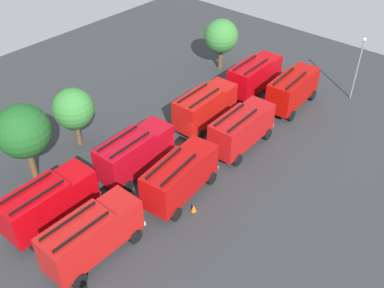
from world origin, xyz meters
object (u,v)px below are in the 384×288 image
(fire_truck_0, at_px, (92,234))
(fire_truck_3, at_px, (293,89))
(fire_truck_1, at_px, (180,175))
(traffic_cone_0, at_px, (109,164))
(firefighter_2, at_px, (177,108))
(traffic_cone_2, at_px, (209,93))
(fire_truck_7, at_px, (255,75))
(lamppost, at_px, (358,64))
(fire_truck_6, at_px, (205,106))
(fire_truck_4, at_px, (49,202))
(tree_1, at_px, (23,132))
(tree_3, at_px, (221,36))
(fire_truck_2, at_px, (242,128))
(traffic_cone_1, at_px, (194,208))
(tree_2, at_px, (73,109))
(fire_truck_5, at_px, (135,152))
(firefighter_0, at_px, (58,176))

(fire_truck_0, height_order, fire_truck_3, same)
(fire_truck_1, height_order, traffic_cone_0, fire_truck_1)
(fire_truck_3, relative_size, firefighter_2, 4.25)
(fire_truck_1, relative_size, traffic_cone_2, 10.28)
(fire_truck_7, relative_size, lamppost, 1.06)
(fire_truck_6, bearing_deg, traffic_cone_2, 32.88)
(fire_truck_3, relative_size, fire_truck_4, 1.01)
(tree_1, relative_size, traffic_cone_2, 9.42)
(fire_truck_3, xyz_separation_m, tree_3, (1.95, 10.82, 1.89))
(traffic_cone_0, bearing_deg, fire_truck_1, -78.62)
(tree_1, distance_m, tree_3, 25.56)
(tree_3, bearing_deg, traffic_cone_2, -151.94)
(fire_truck_2, height_order, traffic_cone_1, fire_truck_2)
(fire_truck_7, relative_size, tree_1, 1.07)
(fire_truck_0, bearing_deg, fire_truck_4, 90.78)
(tree_1, xyz_separation_m, tree_2, (5.24, 0.77, -0.75))
(fire_truck_1, bearing_deg, traffic_cone_2, 24.51)
(fire_truck_2, bearing_deg, traffic_cone_1, -168.86)
(fire_truck_2, distance_m, fire_truck_5, 9.74)
(fire_truck_2, relative_size, firefighter_0, 4.29)
(fire_truck_0, xyz_separation_m, lamppost, (31.39, -3.95, 1.84))
(firefighter_0, xyz_separation_m, traffic_cone_1, (5.01, -10.17, -0.65))
(fire_truck_1, xyz_separation_m, firefighter_2, (8.24, 7.99, -1.18))
(fire_truck_3, bearing_deg, fire_truck_1, 177.21)
(fire_truck_4, height_order, fire_truck_5, same)
(fire_truck_5, distance_m, firefighter_2, 9.14)
(fire_truck_0, relative_size, fire_truck_3, 0.98)
(firefighter_0, height_order, tree_2, tree_2)
(fire_truck_7, relative_size, traffic_cone_0, 10.46)
(fire_truck_6, height_order, traffic_cone_2, fire_truck_6)
(fire_truck_0, relative_size, traffic_cone_2, 9.99)
(traffic_cone_0, distance_m, traffic_cone_1, 9.02)
(traffic_cone_1, bearing_deg, firefighter_2, 48.19)
(fire_truck_6, distance_m, tree_2, 12.15)
(lamppost, bearing_deg, fire_truck_0, 172.82)
(fire_truck_1, bearing_deg, fire_truck_2, -5.25)
(traffic_cone_1, height_order, traffic_cone_2, traffic_cone_2)
(fire_truck_4, height_order, lamppost, lamppost)
(fire_truck_6, height_order, firefighter_0, fire_truck_6)
(fire_truck_5, xyz_separation_m, tree_2, (-0.77, 6.81, 1.67))
(tree_2, bearing_deg, traffic_cone_1, -88.11)
(fire_truck_4, distance_m, tree_3, 28.33)
(tree_1, bearing_deg, fire_truck_4, -110.06)
(tree_3, bearing_deg, fire_truck_2, -134.89)
(firefighter_2, height_order, traffic_cone_1, firefighter_2)
(tree_1, bearing_deg, traffic_cone_1, -65.97)
(fire_truck_0, height_order, fire_truck_7, same)
(tree_1, bearing_deg, fire_truck_3, -23.95)
(fire_truck_0, distance_m, fire_truck_2, 16.54)
(fire_truck_4, xyz_separation_m, fire_truck_7, (25.51, -0.25, 0.00))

